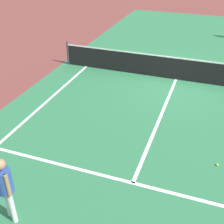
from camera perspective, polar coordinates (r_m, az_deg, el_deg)
ground_plane at (r=12.76m, az=12.22°, el=6.15°), size 60.00×60.00×0.00m
court_surface_inbounds at (r=12.76m, az=12.22°, el=6.16°), size 10.62×24.40×0.00m
line_sideline_left at (r=9.41m, az=-19.97°, el=-4.85°), size 0.10×11.89×0.01m
line_service_near at (r=7.47m, az=4.02°, el=-13.47°), size 8.22×0.10×0.01m
line_center_service at (r=9.95m, az=9.24°, el=-1.06°), size 0.10×6.40×0.01m
net at (r=12.57m, az=12.47°, el=8.19°), size 10.12×0.09×1.07m
player_near at (r=6.38m, az=-20.22°, el=-12.95°), size 0.88×0.99×1.61m
tennis_ball_mid_court at (r=8.37m, az=19.59°, el=-9.54°), size 0.07×0.07×0.07m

